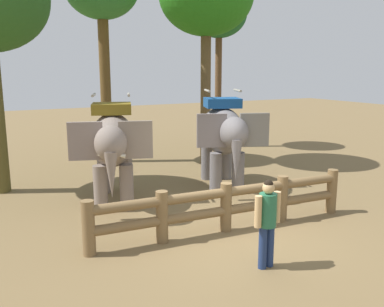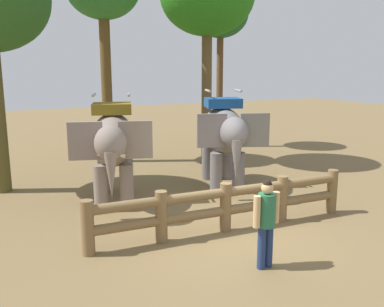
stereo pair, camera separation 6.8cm
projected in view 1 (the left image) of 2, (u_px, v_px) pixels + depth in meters
The scene contains 6 objects.
ground_plane at pixel (233, 235), 8.72m from camera, with size 60.00×60.00×0.00m, color brown.
log_fence at pixel (226, 204), 8.85m from camera, with size 5.97×0.56×1.05m.
elephant_near_left at pixel (113, 143), 10.50m from camera, with size 2.27×3.31×2.78m.
elephant_center at pixel (223, 134), 11.92m from camera, with size 2.35×3.34×2.81m.
tourist_woman_in_black at pixel (267, 217), 7.16m from camera, with size 0.55×0.33×1.57m.
tree_far_right at pixel (219, 16), 17.40m from camera, with size 2.31×2.31×6.58m.
Camera 1 is at (-4.54, -6.89, 3.40)m, focal length 39.42 mm.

